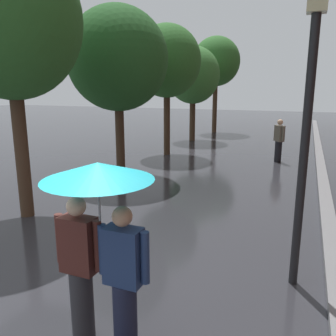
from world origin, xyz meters
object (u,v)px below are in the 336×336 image
at_px(street_tree_1, 118,59).
at_px(street_tree_2, 167,62).
at_px(street_tree_0, 9,20).
at_px(street_tree_3, 193,75).
at_px(pedestrian_walking_midground, 279,140).
at_px(couple_under_umbrella, 100,226).
at_px(street_tree_4, 216,62).
at_px(street_lamp_post, 307,121).

xyz_separation_m(street_tree_1, street_tree_2, (0.09, 3.86, 0.16)).
bearing_deg(street_tree_1, street_tree_0, -92.43).
height_order(street_tree_3, pedestrian_walking_midground, street_tree_3).
relative_size(street_tree_3, couple_under_umbrella, 2.32).
bearing_deg(street_tree_2, street_tree_1, -91.27).
xyz_separation_m(street_tree_4, street_lamp_post, (5.36, -16.58, -1.87)).
relative_size(street_lamp_post, pedestrian_walking_midground, 2.49).
height_order(street_tree_2, street_tree_4, street_tree_4).
bearing_deg(pedestrian_walking_midground, street_tree_2, -178.41).
distance_m(street_tree_2, couple_under_umbrella, 11.56).
height_order(street_tree_4, street_lamp_post, street_tree_4).
height_order(street_lamp_post, pedestrian_walking_midground, street_lamp_post).
xyz_separation_m(street_tree_3, street_tree_4, (0.27, 3.73, 0.89)).
relative_size(couple_under_umbrella, street_lamp_post, 0.52).
xyz_separation_m(street_tree_3, couple_under_umbrella, (3.70, -14.96, -1.95)).
bearing_deg(couple_under_umbrella, street_tree_0, 142.53).
xyz_separation_m(street_tree_0, street_tree_4, (0.32, 15.81, 0.13)).
xyz_separation_m(street_tree_0, street_tree_2, (0.26, 7.89, -0.33)).
height_order(street_tree_0, street_lamp_post, street_tree_0).
bearing_deg(pedestrian_walking_midground, street_lamp_post, -84.06).
bearing_deg(street_tree_2, pedestrian_walking_midground, 1.59).
relative_size(street_tree_4, pedestrian_walking_midground, 3.54).
bearing_deg(street_tree_1, street_tree_3, 90.87).
relative_size(street_tree_2, pedestrian_walking_midground, 3.23).
xyz_separation_m(street_tree_0, street_lamp_post, (5.68, -0.77, -1.74)).
bearing_deg(street_tree_0, street_tree_4, 88.86).
xyz_separation_m(street_tree_0, couple_under_umbrella, (3.75, -2.87, -2.71)).
bearing_deg(street_tree_3, street_tree_1, -89.13).
distance_m(street_tree_0, street_tree_2, 7.90).
height_order(couple_under_umbrella, street_lamp_post, street_lamp_post).
distance_m(street_tree_4, couple_under_umbrella, 19.21).
height_order(street_tree_2, couple_under_umbrella, street_tree_2).
bearing_deg(street_tree_0, pedestrian_walking_midground, 59.27).
height_order(street_tree_0, street_tree_3, street_tree_0).
bearing_deg(street_tree_0, street_lamp_post, -7.75).
bearing_deg(pedestrian_walking_midground, street_tree_4, 119.69).
bearing_deg(street_lamp_post, street_tree_4, 107.92).
bearing_deg(street_tree_3, street_tree_0, -90.23).
bearing_deg(street_lamp_post, couple_under_umbrella, -132.56).
bearing_deg(street_tree_1, couple_under_umbrella, -62.59).
xyz_separation_m(street_tree_3, pedestrian_walking_midground, (4.71, -4.07, -2.53)).
distance_m(street_tree_3, street_tree_4, 3.84).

